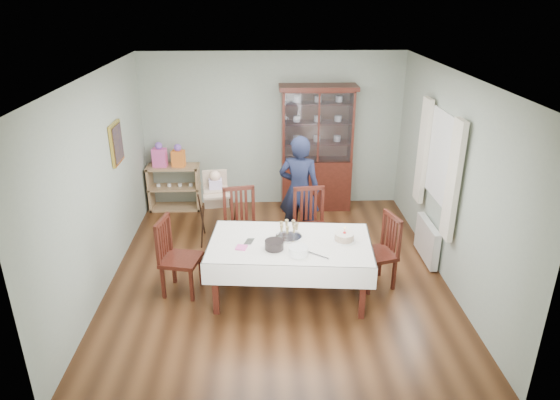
{
  "coord_description": "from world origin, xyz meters",
  "views": [
    {
      "loc": [
        -0.18,
        -5.98,
        3.63
      ],
      "look_at": [
        0.04,
        0.2,
        1.01
      ],
      "focal_mm": 32.0,
      "sensor_mm": 36.0,
      "label": 1
    }
  ],
  "objects_px": {
    "china_cabinet": "(317,147)",
    "gift_bag_orange": "(178,156)",
    "gift_bag_pink": "(160,156)",
    "birthday_cake": "(344,237)",
    "chair_far_left": "(242,240)",
    "chair_end_left": "(180,271)",
    "sideboard": "(175,187)",
    "woman": "(299,190)",
    "dining_table": "(290,268)",
    "high_chair": "(217,213)",
    "champagne_tray": "(289,233)",
    "chair_end_right": "(376,265)",
    "chair_far_right": "(311,239)"
  },
  "relations": [
    {
      "from": "chair_far_left",
      "to": "woman",
      "type": "bearing_deg",
      "value": 22.72
    },
    {
      "from": "chair_far_left",
      "to": "gift_bag_orange",
      "type": "bearing_deg",
      "value": 110.52
    },
    {
      "from": "sideboard",
      "to": "chair_far_right",
      "type": "bearing_deg",
      "value": -40.39
    },
    {
      "from": "dining_table",
      "to": "high_chair",
      "type": "height_order",
      "value": "high_chair"
    },
    {
      "from": "chair_end_right",
      "to": "high_chair",
      "type": "distance_m",
      "value": 2.62
    },
    {
      "from": "dining_table",
      "to": "sideboard",
      "type": "bearing_deg",
      "value": 123.8
    },
    {
      "from": "chair_far_right",
      "to": "champagne_tray",
      "type": "distance_m",
      "value": 1.01
    },
    {
      "from": "sideboard",
      "to": "gift_bag_orange",
      "type": "height_order",
      "value": "gift_bag_orange"
    },
    {
      "from": "sideboard",
      "to": "birthday_cake",
      "type": "bearing_deg",
      "value": -47.67
    },
    {
      "from": "sideboard",
      "to": "gift_bag_orange",
      "type": "distance_m",
      "value": 0.59
    },
    {
      "from": "dining_table",
      "to": "chair_end_left",
      "type": "distance_m",
      "value": 1.4
    },
    {
      "from": "sideboard",
      "to": "chair_far_right",
      "type": "relative_size",
      "value": 0.86
    },
    {
      "from": "dining_table",
      "to": "high_chair",
      "type": "distance_m",
      "value": 1.92
    },
    {
      "from": "china_cabinet",
      "to": "gift_bag_orange",
      "type": "relative_size",
      "value": 5.45
    },
    {
      "from": "dining_table",
      "to": "high_chair",
      "type": "relative_size",
      "value": 1.86
    },
    {
      "from": "chair_far_left",
      "to": "birthday_cake",
      "type": "bearing_deg",
      "value": -45.27
    },
    {
      "from": "chair_end_left",
      "to": "birthday_cake",
      "type": "relative_size",
      "value": 3.68
    },
    {
      "from": "sideboard",
      "to": "woman",
      "type": "distance_m",
      "value": 2.54
    },
    {
      "from": "chair_end_right",
      "to": "champagne_tray",
      "type": "bearing_deg",
      "value": -103.36
    },
    {
      "from": "chair_far_left",
      "to": "chair_end_left",
      "type": "bearing_deg",
      "value": -144.69
    },
    {
      "from": "dining_table",
      "to": "chair_end_left",
      "type": "xyz_separation_m",
      "value": [
        -1.4,
        0.13,
        -0.08
      ]
    },
    {
      "from": "champagne_tray",
      "to": "gift_bag_pink",
      "type": "xyz_separation_m",
      "value": [
        -2.08,
        2.68,
        0.17
      ]
    },
    {
      "from": "chair_far_right",
      "to": "champagne_tray",
      "type": "height_order",
      "value": "chair_far_right"
    },
    {
      "from": "woman",
      "to": "high_chair",
      "type": "height_order",
      "value": "woman"
    },
    {
      "from": "birthday_cake",
      "to": "sideboard",
      "type": "bearing_deg",
      "value": 132.33
    },
    {
      "from": "chair_end_right",
      "to": "champagne_tray",
      "type": "height_order",
      "value": "chair_end_right"
    },
    {
      "from": "gift_bag_orange",
      "to": "chair_far_right",
      "type": "bearing_deg",
      "value": -41.58
    },
    {
      "from": "sideboard",
      "to": "gift_bag_orange",
      "type": "relative_size",
      "value": 2.26
    },
    {
      "from": "gift_bag_orange",
      "to": "chair_end_left",
      "type": "bearing_deg",
      "value": -81.97
    },
    {
      "from": "chair_far_left",
      "to": "chair_far_right",
      "type": "bearing_deg",
      "value": -10.51
    },
    {
      "from": "champagne_tray",
      "to": "chair_far_right",
      "type": "bearing_deg",
      "value": 65.56
    },
    {
      "from": "chair_far_left",
      "to": "gift_bag_pink",
      "type": "height_order",
      "value": "gift_bag_pink"
    },
    {
      "from": "china_cabinet",
      "to": "high_chair",
      "type": "bearing_deg",
      "value": -144.42
    },
    {
      "from": "china_cabinet",
      "to": "gift_bag_orange",
      "type": "distance_m",
      "value": 2.39
    },
    {
      "from": "china_cabinet",
      "to": "sideboard",
      "type": "height_order",
      "value": "china_cabinet"
    },
    {
      "from": "gift_bag_orange",
      "to": "chair_far_left",
      "type": "bearing_deg",
      "value": -58.88
    },
    {
      "from": "dining_table",
      "to": "champagne_tray",
      "type": "bearing_deg",
      "value": 94.79
    },
    {
      "from": "woman",
      "to": "birthday_cake",
      "type": "height_order",
      "value": "woman"
    },
    {
      "from": "chair_end_left",
      "to": "woman",
      "type": "height_order",
      "value": "woman"
    },
    {
      "from": "dining_table",
      "to": "birthday_cake",
      "type": "bearing_deg",
      "value": 0.94
    },
    {
      "from": "chair_end_left",
      "to": "gift_bag_pink",
      "type": "relative_size",
      "value": 2.33
    },
    {
      "from": "chair_far_right",
      "to": "chair_end_left",
      "type": "distance_m",
      "value": 1.92
    },
    {
      "from": "chair_far_left",
      "to": "chair_end_left",
      "type": "distance_m",
      "value": 1.09
    },
    {
      "from": "chair_far_right",
      "to": "birthday_cake",
      "type": "bearing_deg",
      "value": -77.08
    },
    {
      "from": "birthday_cake",
      "to": "gift_bag_orange",
      "type": "xyz_separation_m",
      "value": [
        -2.45,
        2.79,
        0.17
      ]
    },
    {
      "from": "chair_far_left",
      "to": "champagne_tray",
      "type": "height_order",
      "value": "chair_far_left"
    },
    {
      "from": "china_cabinet",
      "to": "chair_end_left",
      "type": "xyz_separation_m",
      "value": [
        -2.01,
        -2.67,
        -0.82
      ]
    },
    {
      "from": "gift_bag_pink",
      "to": "gift_bag_orange",
      "type": "relative_size",
      "value": 1.09
    },
    {
      "from": "champagne_tray",
      "to": "birthday_cake",
      "type": "xyz_separation_m",
      "value": [
        0.68,
        -0.11,
        -0.01
      ]
    },
    {
      "from": "sideboard",
      "to": "gift_bag_pink",
      "type": "xyz_separation_m",
      "value": [
        -0.21,
        -0.02,
        0.59
      ]
    }
  ]
}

